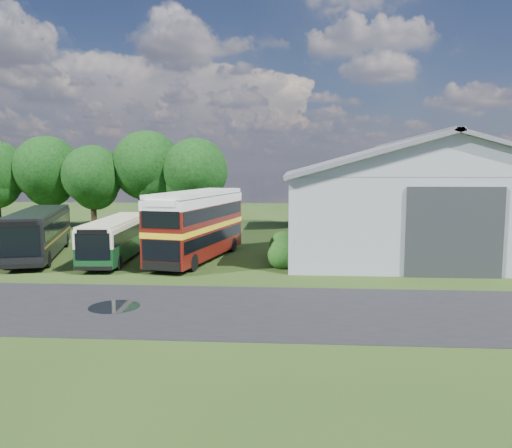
# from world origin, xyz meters

# --- Properties ---
(ground) EXTENTS (120.00, 120.00, 0.00)m
(ground) POSITION_xyz_m (0.00, 0.00, 0.00)
(ground) COLOR #1E3310
(ground) RESTS_ON ground
(asphalt_road) EXTENTS (60.00, 8.00, 0.02)m
(asphalt_road) POSITION_xyz_m (3.00, -3.00, 0.00)
(asphalt_road) COLOR black
(asphalt_road) RESTS_ON ground
(puddle) EXTENTS (2.20, 2.20, 0.01)m
(puddle) POSITION_xyz_m (-1.50, -3.00, 0.00)
(puddle) COLOR black
(puddle) RESTS_ON ground
(storage_shed) EXTENTS (18.80, 24.80, 8.15)m
(storage_shed) POSITION_xyz_m (15.00, 15.98, 4.17)
(storage_shed) COLOR gray
(storage_shed) RESTS_ON ground
(tree_left_a) EXTENTS (6.46, 6.46, 9.12)m
(tree_left_a) POSITION_xyz_m (-18.00, 24.50, 5.87)
(tree_left_a) COLOR black
(tree_left_a) RESTS_ON ground
(tree_left_b) EXTENTS (5.78, 5.78, 8.16)m
(tree_left_b) POSITION_xyz_m (-13.00, 23.50, 5.25)
(tree_left_b) COLOR black
(tree_left_b) RESTS_ON ground
(tree_mid) EXTENTS (6.80, 6.80, 9.60)m
(tree_mid) POSITION_xyz_m (-8.00, 24.80, 6.18)
(tree_mid) COLOR black
(tree_mid) RESTS_ON ground
(tree_right_a) EXTENTS (6.26, 6.26, 8.83)m
(tree_right_a) POSITION_xyz_m (-3.00, 23.80, 5.69)
(tree_right_a) COLOR black
(tree_right_a) RESTS_ON ground
(shrub_front) EXTENTS (1.70, 1.70, 1.70)m
(shrub_front) POSITION_xyz_m (5.60, 6.00, 0.00)
(shrub_front) COLOR #194714
(shrub_front) RESTS_ON ground
(shrub_mid) EXTENTS (1.60, 1.60, 1.60)m
(shrub_mid) POSITION_xyz_m (5.60, 8.00, 0.00)
(shrub_mid) COLOR #194714
(shrub_mid) RESTS_ON ground
(shrub_back) EXTENTS (1.80, 1.80, 1.80)m
(shrub_back) POSITION_xyz_m (5.60, 10.00, 0.00)
(shrub_back) COLOR #194714
(shrub_back) RESTS_ON ground
(bus_green_single) EXTENTS (2.89, 9.92, 2.70)m
(bus_green_single) POSITION_xyz_m (-5.22, 8.03, 1.44)
(bus_green_single) COLOR black
(bus_green_single) RESTS_ON ground
(bus_maroon_double) EXTENTS (4.85, 10.79, 4.50)m
(bus_maroon_double) POSITION_xyz_m (0.07, 8.33, 2.24)
(bus_maroon_double) COLOR black
(bus_maroon_double) RESTS_ON ground
(bus_dark_single) EXTENTS (5.87, 11.65, 3.14)m
(bus_dark_single) POSITION_xyz_m (-10.81, 8.57, 1.67)
(bus_dark_single) COLOR black
(bus_dark_single) RESTS_ON ground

